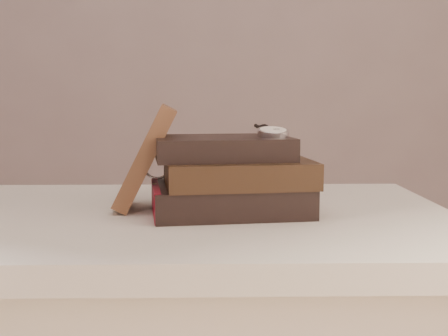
{
  "coord_description": "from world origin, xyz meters",
  "views": [
    {
      "loc": [
        0.1,
        -0.6,
        0.95
      ],
      "look_at": [
        0.12,
        0.34,
        0.82
      ],
      "focal_mm": 46.56,
      "sensor_mm": 36.0,
      "label": 1
    }
  ],
  "objects": [
    {
      "name": "table",
      "position": [
        0.0,
        0.35,
        0.66
      ],
      "size": [
        1.0,
        0.6,
        0.75
      ],
      "color": "beige",
      "rests_on": "ground"
    },
    {
      "name": "book_stack",
      "position": [
        0.13,
        0.34,
        0.81
      ],
      "size": [
        0.28,
        0.2,
        0.13
      ],
      "color": "black",
      "rests_on": "table"
    },
    {
      "name": "journal",
      "position": [
        -0.02,
        0.38,
        0.84
      ],
      "size": [
        0.12,
        0.12,
        0.18
      ],
      "primitive_type": "cube",
      "rotation": [
        0.0,
        0.47,
        0.06
      ],
      "color": "#422719",
      "rests_on": "table"
    },
    {
      "name": "pocket_watch",
      "position": [
        0.2,
        0.34,
        0.88
      ],
      "size": [
        0.06,
        0.16,
        0.02
      ],
      "color": "silver",
      "rests_on": "book_stack"
    },
    {
      "name": "eyeglasses",
      "position": [
        0.03,
        0.42,
        0.82
      ],
      "size": [
        0.12,
        0.13,
        0.05
      ],
      "color": "silver",
      "rests_on": "book_stack"
    }
  ]
}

